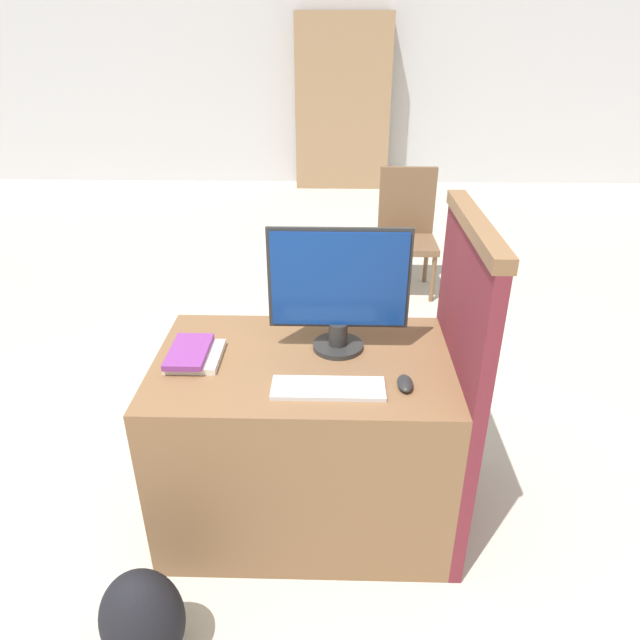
{
  "coord_description": "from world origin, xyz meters",
  "views": [
    {
      "loc": [
        0.12,
        -1.5,
        1.92
      ],
      "look_at": [
        0.07,
        0.33,
        0.97
      ],
      "focal_mm": 32.0,
      "sensor_mm": 36.0,
      "label": 1
    }
  ],
  "objects_px": {
    "monitor": "(339,289)",
    "backpack": "(142,624)",
    "keyboard": "(328,388)",
    "mouse": "(405,383)",
    "book_stack": "(193,354)",
    "far_chair": "(407,227)"
  },
  "relations": [
    {
      "from": "keyboard",
      "to": "monitor",
      "type": "bearing_deg",
      "value": 83.34
    },
    {
      "from": "keyboard",
      "to": "mouse",
      "type": "height_order",
      "value": "mouse"
    },
    {
      "from": "backpack",
      "to": "far_chair",
      "type": "bearing_deg",
      "value": 69.44
    },
    {
      "from": "mouse",
      "to": "far_chair",
      "type": "xyz_separation_m",
      "value": [
        0.31,
        2.62,
        -0.28
      ]
    },
    {
      "from": "keyboard",
      "to": "book_stack",
      "type": "bearing_deg",
      "value": 159.56
    },
    {
      "from": "keyboard",
      "to": "backpack",
      "type": "height_order",
      "value": "keyboard"
    },
    {
      "from": "monitor",
      "to": "mouse",
      "type": "xyz_separation_m",
      "value": [
        0.24,
        -0.27,
        -0.24
      ]
    },
    {
      "from": "mouse",
      "to": "book_stack",
      "type": "height_order",
      "value": "book_stack"
    },
    {
      "from": "monitor",
      "to": "keyboard",
      "type": "relative_size",
      "value": 1.34
    },
    {
      "from": "monitor",
      "to": "book_stack",
      "type": "xyz_separation_m",
      "value": [
        -0.56,
        -0.1,
        -0.24
      ]
    },
    {
      "from": "backpack",
      "to": "far_chair",
      "type": "height_order",
      "value": "far_chair"
    },
    {
      "from": "book_stack",
      "to": "far_chair",
      "type": "xyz_separation_m",
      "value": [
        1.11,
        2.45,
        -0.29
      ]
    },
    {
      "from": "far_chair",
      "to": "mouse",
      "type": "bearing_deg",
      "value": -92.85
    },
    {
      "from": "monitor",
      "to": "backpack",
      "type": "height_order",
      "value": "monitor"
    },
    {
      "from": "keyboard",
      "to": "far_chair",
      "type": "relative_size",
      "value": 0.42
    },
    {
      "from": "monitor",
      "to": "book_stack",
      "type": "relative_size",
      "value": 2.13
    },
    {
      "from": "monitor",
      "to": "backpack",
      "type": "xyz_separation_m",
      "value": [
        -0.63,
        -0.79,
        -0.84
      ]
    },
    {
      "from": "monitor",
      "to": "keyboard",
      "type": "distance_m",
      "value": 0.39
    },
    {
      "from": "keyboard",
      "to": "far_chair",
      "type": "distance_m",
      "value": 2.73
    },
    {
      "from": "book_stack",
      "to": "mouse",
      "type": "bearing_deg",
      "value": -12.01
    },
    {
      "from": "backpack",
      "to": "mouse",
      "type": "bearing_deg",
      "value": 31.11
    },
    {
      "from": "keyboard",
      "to": "book_stack",
      "type": "relative_size",
      "value": 1.59
    }
  ]
}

